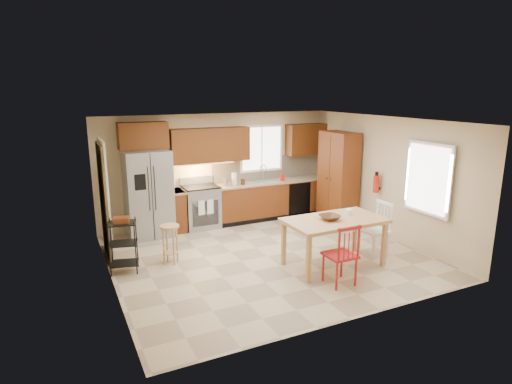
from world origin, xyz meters
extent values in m
plane|color=tan|center=(0.00, 0.00, 0.00)|extent=(5.50, 5.50, 0.00)
cube|color=silver|center=(0.00, 0.00, 2.50)|extent=(5.50, 5.00, 0.02)
cube|color=#CCB793|center=(0.00, 2.50, 1.25)|extent=(5.50, 0.02, 2.50)
cube|color=#CCB793|center=(0.00, -2.50, 1.25)|extent=(5.50, 0.02, 2.50)
cube|color=#CCB793|center=(-2.75, 0.00, 1.25)|extent=(0.02, 5.00, 2.50)
cube|color=#CCB793|center=(2.75, 0.00, 1.25)|extent=(0.02, 5.00, 2.50)
cube|color=gray|center=(-1.70, 2.12, 0.91)|extent=(0.92, 0.75, 1.82)
cube|color=gray|center=(-0.55, 2.19, 0.46)|extent=(0.76, 0.63, 0.92)
cube|color=#673113|center=(-1.10, 2.20, 0.45)|extent=(0.30, 0.60, 0.90)
cube|color=#673113|center=(1.29, 2.20, 0.45)|extent=(2.92, 0.60, 0.90)
cube|color=black|center=(1.85, 1.91, 0.45)|extent=(0.60, 0.02, 0.78)
cube|color=beige|center=(1.29, 2.48, 1.18)|extent=(2.92, 0.03, 0.55)
cube|color=#5A270F|center=(-1.70, 2.33, 2.10)|extent=(1.00, 0.35, 0.55)
cube|color=#5A270F|center=(-0.25, 2.33, 1.83)|extent=(1.80, 0.35, 0.75)
cube|color=#5A270F|center=(2.25, 2.33, 1.83)|extent=(1.00, 0.35, 0.75)
cube|color=white|center=(1.10, 2.48, 1.65)|extent=(1.12, 0.04, 1.12)
cube|color=gray|center=(1.10, 2.20, 0.86)|extent=(0.62, 0.46, 0.16)
cube|color=#FFBF66|center=(-0.55, 2.30, 1.43)|extent=(1.60, 0.30, 0.01)
imported|color=red|center=(1.48, 2.10, 1.00)|extent=(0.09, 0.09, 0.19)
cylinder|color=white|center=(0.25, 2.15, 1.04)|extent=(0.12, 0.12, 0.28)
cylinder|color=gray|center=(0.05, 2.15, 0.99)|extent=(0.11, 0.11, 0.18)
cylinder|color=#482A13|center=(0.45, 2.12, 0.97)|extent=(0.10, 0.10, 0.14)
cube|color=#673113|center=(2.43, 1.20, 1.05)|extent=(0.50, 0.95, 2.10)
cylinder|color=red|center=(2.63, 0.15, 1.10)|extent=(0.12, 0.12, 0.36)
cube|color=white|center=(2.68, -1.15, 1.45)|extent=(0.04, 1.02, 1.32)
cube|color=#8C7A59|center=(-2.67, 1.30, 1.05)|extent=(0.04, 0.95, 2.10)
imported|color=#482A13|center=(0.76, -0.86, 0.85)|extent=(0.35, 0.35, 0.09)
cylinder|color=white|center=(1.24, -0.75, 0.88)|extent=(0.14, 0.14, 0.16)
camera|label=1|loc=(-3.42, -6.63, 3.04)|focal=30.00mm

